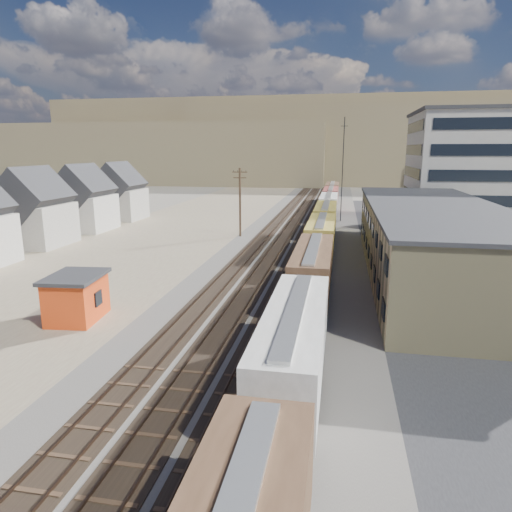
% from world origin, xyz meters
% --- Properties ---
extents(ground, '(300.00, 300.00, 0.00)m').
position_xyz_m(ground, '(0.00, 0.00, 0.00)').
color(ground, '#6B6356').
rests_on(ground, ground).
extents(ballast_bed, '(18.00, 200.00, 0.06)m').
position_xyz_m(ballast_bed, '(0.00, 50.00, 0.03)').
color(ballast_bed, '#4C4742').
rests_on(ballast_bed, ground).
extents(dirt_yard, '(24.00, 180.00, 0.03)m').
position_xyz_m(dirt_yard, '(-20.00, 40.00, 0.01)').
color(dirt_yard, '#796653').
rests_on(dirt_yard, ground).
extents(asphalt_lot, '(26.00, 120.00, 0.04)m').
position_xyz_m(asphalt_lot, '(22.00, 35.00, 0.02)').
color(asphalt_lot, '#232326').
rests_on(asphalt_lot, ground).
extents(rail_tracks, '(11.40, 200.00, 0.24)m').
position_xyz_m(rail_tracks, '(-0.55, 50.00, 0.11)').
color(rail_tracks, black).
rests_on(rail_tracks, ground).
extents(freight_train, '(3.00, 119.74, 4.46)m').
position_xyz_m(freight_train, '(3.80, 37.05, 2.79)').
color(freight_train, black).
rests_on(freight_train, ground).
extents(warehouse, '(12.40, 40.40, 7.25)m').
position_xyz_m(warehouse, '(14.98, 25.00, 3.65)').
color(warehouse, tan).
rests_on(warehouse, ground).
extents(office_tower, '(22.60, 18.60, 18.45)m').
position_xyz_m(office_tower, '(27.95, 54.95, 9.26)').
color(office_tower, '#9E998E').
rests_on(office_tower, ground).
extents(utility_pole_north, '(2.20, 0.32, 10.00)m').
position_xyz_m(utility_pole_north, '(-8.50, 42.00, 5.30)').
color(utility_pole_north, '#382619').
rests_on(utility_pole_north, ground).
extents(radio_mast, '(1.20, 0.16, 18.00)m').
position_xyz_m(radio_mast, '(6.00, 60.00, 9.12)').
color(radio_mast, black).
rests_on(radio_mast, ground).
extents(townhouse_row, '(8.15, 68.16, 10.47)m').
position_xyz_m(townhouse_row, '(-34.00, 25.00, 4.34)').
color(townhouse_row, '#B7B2A8').
rests_on(townhouse_row, ground).
extents(hills_north, '(265.00, 80.00, 32.00)m').
position_xyz_m(hills_north, '(0.17, 167.92, 14.10)').
color(hills_north, brown).
rests_on(hills_north, ground).
extents(maintenance_shed, '(4.15, 5.12, 3.51)m').
position_xyz_m(maintenance_shed, '(-13.25, 6.71, 1.79)').
color(maintenance_shed, '#E44415').
rests_on(maintenance_shed, ground).
extents(parked_car_blue, '(4.98, 5.27, 1.38)m').
position_xyz_m(parked_car_blue, '(20.11, 53.27, 0.69)').
color(parked_car_blue, navy).
rests_on(parked_car_blue, ground).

